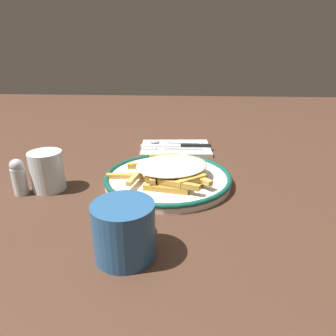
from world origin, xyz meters
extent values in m
plane|color=#462C1F|center=(0.00, 0.00, 0.00)|extent=(2.60, 2.60, 0.00)
cylinder|color=silver|center=(0.00, 0.00, 0.01)|extent=(0.28, 0.28, 0.02)
torus|color=#125042|center=(0.00, 0.00, 0.02)|extent=(0.29, 0.29, 0.01)
cube|color=gold|center=(-0.02, 0.03, 0.03)|extent=(0.09, 0.03, 0.01)
cube|color=orange|center=(0.00, 0.00, 0.02)|extent=(0.07, 0.05, 0.01)
cube|color=#E9AC4A|center=(0.01, 0.02, 0.03)|extent=(0.08, 0.05, 0.01)
cube|color=#EFBF5D|center=(-0.01, 0.02, 0.03)|extent=(0.06, 0.08, 0.01)
cube|color=gold|center=(0.05, 0.07, 0.02)|extent=(0.03, 0.07, 0.01)
cube|color=gold|center=(-0.08, 0.00, 0.02)|extent=(0.03, 0.09, 0.01)
cube|color=gold|center=(-0.06, -0.05, 0.04)|extent=(0.05, 0.06, 0.01)
cube|color=gold|center=(-0.02, -0.07, 0.03)|extent=(0.09, 0.01, 0.01)
cube|color=gold|center=(-0.03, 0.03, 0.03)|extent=(0.09, 0.02, 0.01)
cube|color=#D1863A|center=(0.06, 0.02, 0.02)|extent=(0.07, 0.02, 0.01)
cube|color=gold|center=(-0.03, -0.02, 0.03)|extent=(0.05, 0.09, 0.01)
cube|color=gold|center=(-0.02, 0.10, 0.02)|extent=(0.02, 0.08, 0.01)
cube|color=#C78C40|center=(-0.02, 0.01, 0.03)|extent=(0.05, 0.05, 0.01)
cube|color=#F6BE57|center=(0.00, 0.00, 0.02)|extent=(0.02, 0.10, 0.01)
cube|color=gold|center=(0.07, 0.01, 0.04)|extent=(0.03, 0.07, 0.01)
cube|color=gold|center=(-0.03, -0.01, 0.02)|extent=(0.09, 0.04, 0.01)
cube|color=#EAB04F|center=(-0.04, -0.06, 0.03)|extent=(0.06, 0.06, 0.01)
cube|color=gold|center=(-0.08, -0.03, 0.03)|extent=(0.04, 0.09, 0.01)
cube|color=#E3AF55|center=(0.00, 0.01, 0.03)|extent=(0.09, 0.04, 0.01)
cube|color=#E2B660|center=(-0.05, 0.07, 0.03)|extent=(0.07, 0.02, 0.01)
cube|color=gold|center=(0.00, 0.00, 0.02)|extent=(0.08, 0.07, 0.01)
cube|color=gold|center=(0.00, 0.00, 0.02)|extent=(0.06, 0.04, 0.01)
ellipsoid|color=silver|center=(-0.01, -0.01, 0.05)|extent=(0.19, 0.20, 0.02)
cube|color=#286D1A|center=(-0.02, 0.00, 0.05)|extent=(0.00, 0.00, 0.00)
cube|color=#356E20|center=(0.01, 0.03, 0.05)|extent=(0.00, 0.00, 0.00)
cube|color=#306120|center=(0.00, 0.00, 0.05)|extent=(0.00, 0.00, 0.00)
cube|color=#246719|center=(-0.01, -0.06, 0.05)|extent=(0.00, 0.00, 0.00)
cube|color=#2B7532|center=(-0.01, 0.00, 0.05)|extent=(0.00, 0.00, 0.00)
cube|color=#236228|center=(0.00, 0.00, 0.05)|extent=(0.00, 0.00, 0.00)
cube|color=silver|center=(0.23, -0.01, 0.01)|extent=(0.15, 0.21, 0.01)
cube|color=silver|center=(0.20, -0.03, 0.01)|extent=(0.01, 0.11, 0.01)
cube|color=silver|center=(0.21, 0.07, 0.01)|extent=(0.02, 0.04, 0.00)
cube|color=black|center=(0.23, -0.07, 0.02)|extent=(0.02, 0.09, 0.01)
cube|color=silver|center=(0.23, 0.04, 0.01)|extent=(0.02, 0.12, 0.00)
cube|color=silver|center=(0.26, -0.02, 0.01)|extent=(0.01, 0.10, 0.00)
ellipsoid|color=silver|center=(0.26, 0.06, 0.02)|extent=(0.02, 0.03, 0.01)
cylinder|color=silver|center=(-0.05, 0.26, 0.04)|extent=(0.07, 0.07, 0.09)
cylinder|color=#2A588B|center=(-0.26, 0.05, 0.04)|extent=(0.09, 0.09, 0.09)
torus|color=#2A588B|center=(-0.21, 0.05, 0.05)|extent=(0.05, 0.01, 0.05)
cylinder|color=silver|center=(-0.07, 0.30, 0.03)|extent=(0.03, 0.03, 0.06)
sphere|color=#B7BABF|center=(-0.07, 0.30, 0.06)|extent=(0.03, 0.03, 0.03)
camera|label=1|loc=(-0.62, -0.04, 0.29)|focal=32.08mm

